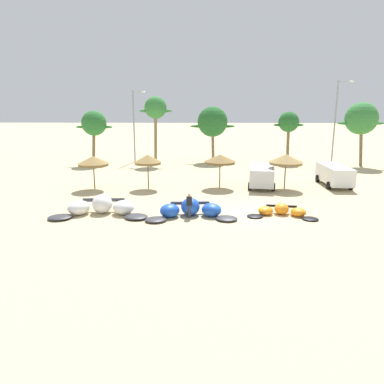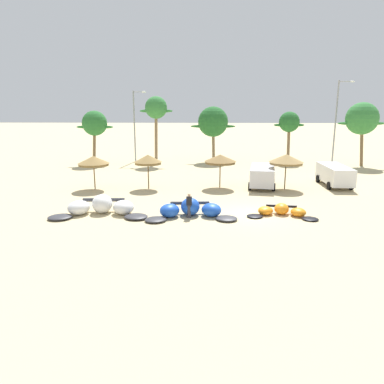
{
  "view_description": "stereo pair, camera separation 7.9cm",
  "coord_description": "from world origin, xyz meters",
  "px_view_note": "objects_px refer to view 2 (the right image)",
  "views": [
    {
      "loc": [
        -3.2,
        -24.07,
        7.16
      ],
      "look_at": [
        -3.93,
        2.0,
        1.0
      ],
      "focal_mm": 34.51,
      "sensor_mm": 36.0,
      "label": 1
    },
    {
      "loc": [
        -3.12,
        -24.07,
        7.16
      ],
      "look_at": [
        -3.93,
        2.0,
        1.0
      ],
      "focal_mm": 34.51,
      "sensor_mm": 36.0,
      "label": 2
    }
  ],
  "objects_px": {
    "beach_umbrella_near_palms": "(220,159)",
    "palm_left": "(156,109)",
    "kite_left_of_center": "(282,211)",
    "kite_left": "(191,210)",
    "beach_umbrella_middle": "(148,159)",
    "kite_far_left": "(101,207)",
    "beach_umbrella_outermost": "(286,159)",
    "palm_center_left": "(289,123)",
    "lamppost_west": "(135,123)",
    "parked_car_second": "(262,175)",
    "person_near_kites": "(189,206)",
    "palm_left_of_gap": "(213,122)",
    "lamppost_west_center": "(337,119)",
    "parked_van": "(334,174)",
    "palm_center_right": "(362,119)",
    "palm_leftmost": "(95,124)",
    "beach_umbrella_near_van": "(93,161)"
  },
  "relations": [
    {
      "from": "palm_left_of_gap",
      "to": "beach_umbrella_outermost",
      "type": "bearing_deg",
      "value": -69.82
    },
    {
      "from": "beach_umbrella_outermost",
      "to": "palm_leftmost",
      "type": "height_order",
      "value": "palm_leftmost"
    },
    {
      "from": "palm_left_of_gap",
      "to": "beach_umbrella_near_palms",
      "type": "bearing_deg",
      "value": -88.99
    },
    {
      "from": "lamppost_west",
      "to": "palm_left_of_gap",
      "type": "bearing_deg",
      "value": 2.13
    },
    {
      "from": "kite_left_of_center",
      "to": "palm_left",
      "type": "relative_size",
      "value": 0.58
    },
    {
      "from": "parked_van",
      "to": "beach_umbrella_middle",
      "type": "bearing_deg",
      "value": -173.76
    },
    {
      "from": "kite_far_left",
      "to": "beach_umbrella_outermost",
      "type": "distance_m",
      "value": 16.25
    },
    {
      "from": "beach_umbrella_middle",
      "to": "parked_van",
      "type": "bearing_deg",
      "value": 6.24
    },
    {
      "from": "beach_umbrella_near_van",
      "to": "lamppost_west",
      "type": "height_order",
      "value": "lamppost_west"
    },
    {
      "from": "beach_umbrella_middle",
      "to": "person_near_kites",
      "type": "xyz_separation_m",
      "value": [
        3.89,
        -8.49,
        -1.76
      ]
    },
    {
      "from": "kite_left_of_center",
      "to": "lamppost_west",
      "type": "xyz_separation_m",
      "value": [
        -13.92,
        23.67,
        4.7
      ]
    },
    {
      "from": "person_near_kites",
      "to": "palm_center_right",
      "type": "height_order",
      "value": "palm_center_right"
    },
    {
      "from": "palm_left",
      "to": "palm_left_of_gap",
      "type": "height_order",
      "value": "palm_left"
    },
    {
      "from": "kite_left_of_center",
      "to": "kite_left",
      "type": "bearing_deg",
      "value": -175.78
    },
    {
      "from": "lamppost_west_center",
      "to": "lamppost_west",
      "type": "bearing_deg",
      "value": 175.04
    },
    {
      "from": "person_near_kites",
      "to": "lamppost_west",
      "type": "relative_size",
      "value": 0.18
    },
    {
      "from": "person_near_kites",
      "to": "palm_left",
      "type": "xyz_separation_m",
      "value": [
        -4.88,
        22.6,
        5.89
      ]
    },
    {
      "from": "beach_umbrella_middle",
      "to": "palm_center_left",
      "type": "height_order",
      "value": "palm_center_left"
    },
    {
      "from": "beach_umbrella_near_palms",
      "to": "palm_leftmost",
      "type": "xyz_separation_m",
      "value": [
        -14.75,
        13.05,
        2.38
      ]
    },
    {
      "from": "palm_leftmost",
      "to": "palm_center_right",
      "type": "xyz_separation_m",
      "value": [
        31.88,
        -0.46,
        0.64
      ]
    },
    {
      "from": "lamppost_west",
      "to": "kite_left",
      "type": "bearing_deg",
      "value": -71.94
    },
    {
      "from": "kite_far_left",
      "to": "lamppost_west",
      "type": "distance_m",
      "value": 24.27
    },
    {
      "from": "person_near_kites",
      "to": "palm_center_right",
      "type": "distance_m",
      "value": 29.54
    },
    {
      "from": "kite_left",
      "to": "lamppost_west",
      "type": "distance_m",
      "value": 25.77
    },
    {
      "from": "beach_umbrella_outermost",
      "to": "palm_center_left",
      "type": "height_order",
      "value": "palm_center_left"
    },
    {
      "from": "palm_center_left",
      "to": "palm_left",
      "type": "bearing_deg",
      "value": -174.71
    },
    {
      "from": "kite_far_left",
      "to": "palm_leftmost",
      "type": "bearing_deg",
      "value": 106.65
    },
    {
      "from": "parked_car_second",
      "to": "lamppost_west",
      "type": "distance_m",
      "value": 20.68
    },
    {
      "from": "kite_left_of_center",
      "to": "parked_van",
      "type": "relative_size",
      "value": 0.93
    },
    {
      "from": "kite_left",
      "to": "parked_van",
      "type": "relative_size",
      "value": 1.21
    },
    {
      "from": "beach_umbrella_middle",
      "to": "palm_leftmost",
      "type": "bearing_deg",
      "value": 121.88
    },
    {
      "from": "beach_umbrella_middle",
      "to": "parked_car_second",
      "type": "height_order",
      "value": "beach_umbrella_middle"
    },
    {
      "from": "parked_car_second",
      "to": "palm_left",
      "type": "height_order",
      "value": "palm_left"
    },
    {
      "from": "beach_umbrella_outermost",
      "to": "person_near_kites",
      "type": "xyz_separation_m",
      "value": [
        -8.02,
        -8.66,
        -1.81
      ]
    },
    {
      "from": "beach_umbrella_middle",
      "to": "kite_far_left",
      "type": "bearing_deg",
      "value": -104.55
    },
    {
      "from": "beach_umbrella_outermost",
      "to": "parked_car_second",
      "type": "xyz_separation_m",
      "value": [
        -1.83,
        1.0,
        -1.54
      ]
    },
    {
      "from": "kite_left",
      "to": "person_near_kites",
      "type": "relative_size",
      "value": 3.84
    },
    {
      "from": "lamppost_west_center",
      "to": "palm_center_left",
      "type": "bearing_deg",
      "value": 160.2
    },
    {
      "from": "person_near_kites",
      "to": "palm_left_of_gap",
      "type": "relative_size",
      "value": 0.23
    },
    {
      "from": "beach_umbrella_near_van",
      "to": "kite_left_of_center",
      "type": "bearing_deg",
      "value": -26.75
    },
    {
      "from": "beach_umbrella_near_van",
      "to": "palm_left",
      "type": "relative_size",
      "value": 0.35
    },
    {
      "from": "beach_umbrella_near_van",
      "to": "palm_center_right",
      "type": "distance_m",
      "value": 31.3
    },
    {
      "from": "lamppost_west",
      "to": "lamppost_west_center",
      "type": "xyz_separation_m",
      "value": [
        24.59,
        -2.14,
        0.57
      ]
    },
    {
      "from": "kite_far_left",
      "to": "palm_center_right",
      "type": "distance_m",
      "value": 33.41
    },
    {
      "from": "beach_umbrella_near_palms",
      "to": "palm_left",
      "type": "relative_size",
      "value": 0.36
    },
    {
      "from": "palm_leftmost",
      "to": "lamppost_west_center",
      "type": "distance_m",
      "value": 29.18
    },
    {
      "from": "beach_umbrella_middle",
      "to": "beach_umbrella_outermost",
      "type": "xyz_separation_m",
      "value": [
        11.91,
        0.17,
        0.05
      ]
    },
    {
      "from": "palm_left",
      "to": "palm_center_right",
      "type": "bearing_deg",
      "value": -2.2
    },
    {
      "from": "kite_left",
      "to": "palm_left",
      "type": "height_order",
      "value": "palm_left"
    },
    {
      "from": "parked_car_second",
      "to": "lamppost_west_center",
      "type": "height_order",
      "value": "lamppost_west_center"
    }
  ]
}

